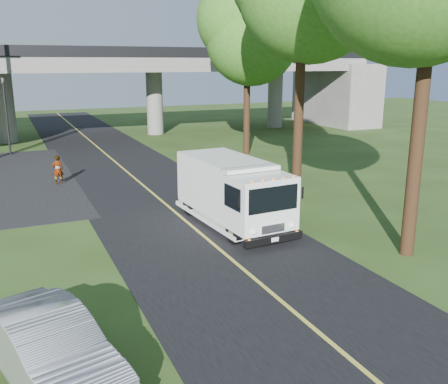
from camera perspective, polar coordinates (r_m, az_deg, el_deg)
ground at (r=13.77m, az=5.92°, el=-11.88°), size 120.00×120.00×0.00m
road at (r=22.42m, az=-6.79°, el=-1.34°), size 7.00×90.00×0.02m
lane_line at (r=22.42m, az=-6.79°, el=-1.29°), size 0.12×90.00×0.01m
overpass at (r=43.14m, az=-15.86°, el=11.96°), size 54.00×10.00×7.30m
traffic_signal at (r=36.77m, az=-23.69°, el=8.81°), size 0.18×0.22×5.20m
tree_right_far at (r=34.24m, az=3.18°, el=18.21°), size 5.77×5.67×10.99m
step_van at (r=19.08m, az=0.90°, el=0.21°), size 2.64×6.21×2.55m
silver_sedan at (r=10.71m, az=-19.34°, el=-16.54°), size 2.81×4.67×1.45m
pedestrian at (r=27.13m, az=-18.47°, el=2.43°), size 0.58×0.40×1.53m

